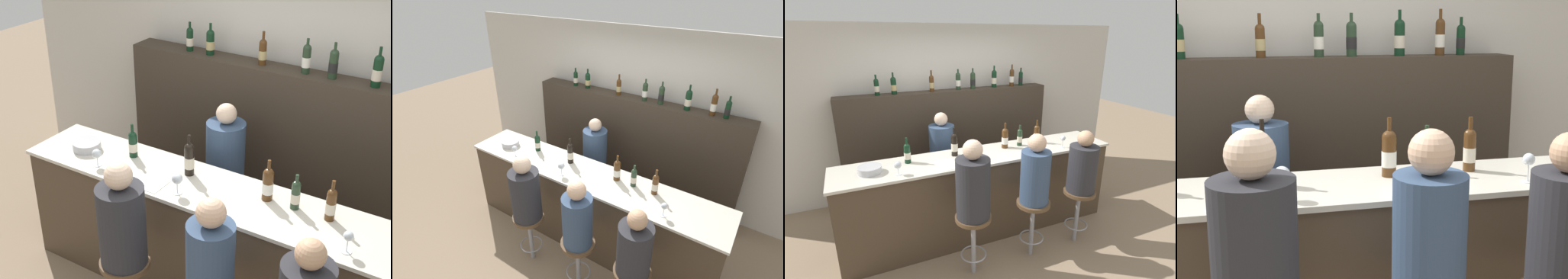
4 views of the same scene
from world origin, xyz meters
The scene contains 28 objects.
ground_plane centered at (0.00, 0.00, 0.00)m, with size 16.00×16.00×0.00m, color #8C755B.
wall_back centered at (0.00, 1.75, 1.30)m, with size 6.40×0.05×2.60m.
bar_counter centered at (0.00, 0.29, 0.53)m, with size 3.42×0.63×1.06m.
back_bar_cabinet centered at (0.00, 1.52, 0.83)m, with size 3.21×0.28×1.65m.
wine_bottle_counter_0 centered at (-0.87, 0.39, 1.18)m, with size 0.07×0.07×0.30m.
wine_bottle_counter_1 centered at (-0.31, 0.39, 1.20)m, with size 0.08×0.08×0.35m.
wine_bottle_counter_2 centered at (0.36, 0.39, 1.20)m, with size 0.08×0.08×0.33m.
wine_bottle_counter_3 centered at (0.58, 0.39, 1.18)m, with size 0.07×0.07×0.28m.
wine_bottle_counter_4 centered at (0.83, 0.39, 1.19)m, with size 0.07×0.07×0.31m.
wine_bottle_backbar_0 centered at (-1.02, 1.52, 1.77)m, with size 0.07×0.07×0.28m.
wine_bottle_backbar_1 centered at (-0.80, 1.52, 1.77)m, with size 0.08×0.08×0.30m.
wine_bottle_backbar_2 centered at (-0.26, 1.52, 1.77)m, with size 0.07×0.07×0.30m.
wine_bottle_backbar_3 centered at (0.15, 1.52, 1.78)m, with size 0.07×0.07×0.31m.
wine_bottle_backbar_4 centered at (0.39, 1.52, 1.78)m, with size 0.08×0.08×0.31m.
wine_bottle_backbar_5 centered at (0.75, 1.52, 1.79)m, with size 0.08×0.08×0.33m.
wine_bottle_backbar_6 centered at (1.07, 1.52, 1.79)m, with size 0.07×0.07×0.34m.
wine_bottle_backbar_7 centered at (1.23, 1.52, 1.77)m, with size 0.07×0.07×0.28m.
wine_glass_0 centered at (-1.02, 0.11, 1.17)m, with size 0.08×0.08×0.15m.
wine_glass_1 centered at (-0.24, 0.11, 1.18)m, with size 0.08×0.08×0.17m.
wine_glass_2 centered at (1.05, 0.11, 1.18)m, with size 0.07×0.07×0.16m.
metal_bowl centered at (-1.28, 0.28, 1.10)m, with size 0.24×0.24×0.07m.
tasting_menu centered at (-0.48, 0.16, 1.07)m, with size 0.21×0.30×0.00m.
bar_stool_left centered at (-0.39, -0.36, 0.54)m, with size 0.37×0.37×0.70m.
guest_seated_left centered at (-0.39, -0.36, 1.04)m, with size 0.34×0.34×0.81m.
bar_stool_middle centered at (0.33, -0.36, 0.54)m, with size 0.37×0.37×0.70m.
guest_seated_middle centered at (0.33, -0.36, 1.03)m, with size 0.31×0.31×0.78m.
guest_seated_right centered at (0.97, -0.36, 1.01)m, with size 0.33×0.33×0.73m.
bartender centered at (-0.30, 0.96, 0.67)m, with size 0.34×0.34×1.46m.
Camera 2 is at (1.70, -2.24, 3.20)m, focal length 28.00 mm.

